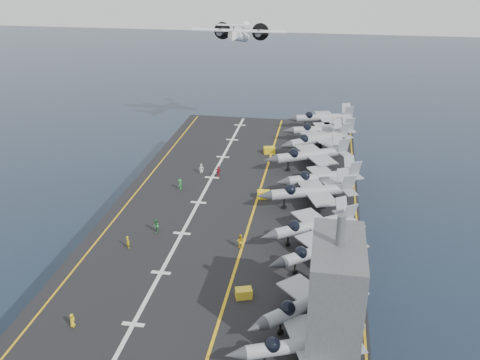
% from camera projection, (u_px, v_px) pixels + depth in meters
% --- Properties ---
extents(ground, '(500.00, 500.00, 0.00)m').
position_uv_depth(ground, '(236.00, 262.00, 87.78)').
color(ground, '#142135').
rests_on(ground, ground).
extents(hull, '(36.00, 90.00, 10.00)m').
position_uv_depth(hull, '(236.00, 235.00, 85.76)').
color(hull, '#56595E').
rests_on(hull, ground).
extents(flight_deck, '(38.00, 92.00, 0.40)m').
position_uv_depth(flight_deck, '(236.00, 207.00, 83.66)').
color(flight_deck, black).
rests_on(flight_deck, hull).
extents(foul_line, '(0.35, 90.00, 0.02)m').
position_uv_depth(foul_line, '(255.00, 207.00, 83.12)').
color(foul_line, gold).
rests_on(foul_line, flight_deck).
extents(landing_centerline, '(0.50, 90.00, 0.02)m').
position_uv_depth(landing_centerline, '(198.00, 202.00, 84.47)').
color(landing_centerline, silver).
rests_on(landing_centerline, flight_deck).
extents(deck_edge_port, '(0.25, 90.00, 0.02)m').
position_uv_depth(deck_edge_port, '(132.00, 198.00, 86.12)').
color(deck_edge_port, gold).
rests_on(deck_edge_port, flight_deck).
extents(deck_edge_stbd, '(0.25, 90.00, 0.02)m').
position_uv_depth(deck_edge_stbd, '(356.00, 214.00, 80.79)').
color(deck_edge_stbd, gold).
rests_on(deck_edge_stbd, flight_deck).
extents(island_superstructure, '(5.00, 10.00, 15.00)m').
position_uv_depth(island_superstructure, '(336.00, 285.00, 51.23)').
color(island_superstructure, '#56595E').
rests_on(island_superstructure, flight_deck).
extents(fighter_jet_0, '(15.68, 13.13, 4.64)m').
position_uv_depth(fighter_jet_0, '(302.00, 344.00, 51.28)').
color(fighter_jet_0, '#9DA6AF').
rests_on(fighter_jet_0, flight_deck).
extents(fighter_jet_1, '(17.35, 17.21, 5.09)m').
position_uv_depth(fighter_jet_1, '(311.00, 301.00, 57.06)').
color(fighter_jet_1, '#9EA4AE').
rests_on(fighter_jet_1, flight_deck).
extents(fighter_jet_2, '(16.52, 15.84, 4.79)m').
position_uv_depth(fighter_jet_2, '(321.00, 249.00, 67.03)').
color(fighter_jet_2, '#969EA7').
rests_on(fighter_jet_2, flight_deck).
extents(fighter_jet_3, '(17.19, 15.95, 4.97)m').
position_uv_depth(fighter_jet_3, '(314.00, 224.00, 72.79)').
color(fighter_jet_3, gray).
rests_on(fighter_jet_3, flight_deck).
extents(fighter_jet_4, '(18.03, 15.10, 5.34)m').
position_uv_depth(fighter_jet_4, '(311.00, 191.00, 82.25)').
color(fighter_jet_4, gray).
rests_on(fighter_jet_4, flight_deck).
extents(fighter_jet_5, '(17.28, 15.05, 5.04)m').
position_uv_depth(fighter_jet_5, '(323.00, 176.00, 87.74)').
color(fighter_jet_5, '#8D959B').
rests_on(fighter_jet_5, flight_deck).
extents(fighter_jet_6, '(19.13, 16.84, 5.56)m').
position_uv_depth(fighter_jet_6, '(311.00, 154.00, 96.37)').
color(fighter_jet_6, '#959CA5').
rests_on(fighter_jet_6, flight_deck).
extents(fighter_jet_7, '(18.49, 17.59, 5.36)m').
position_uv_depth(fighter_jet_7, '(318.00, 138.00, 104.43)').
color(fighter_jet_7, '#9AA3A9').
rests_on(fighter_jet_7, flight_deck).
extents(fighter_jet_8, '(16.86, 13.42, 5.13)m').
position_uv_depth(fighter_jet_8, '(323.00, 129.00, 110.07)').
color(fighter_jet_8, '#9CA4AC').
rests_on(fighter_jet_8, flight_deck).
extents(tow_cart_a, '(2.18, 1.75, 1.13)m').
position_uv_depth(tow_cart_a, '(244.00, 293.00, 61.61)').
color(tow_cart_a, gold).
rests_on(tow_cart_a, flight_deck).
extents(tow_cart_b, '(2.21, 1.61, 1.22)m').
position_uv_depth(tow_cart_b, '(264.00, 194.00, 85.78)').
color(tow_cart_b, yellow).
rests_on(tow_cart_b, flight_deck).
extents(tow_cart_c, '(2.45, 1.94, 1.29)m').
position_uv_depth(tow_cart_c, '(269.00, 150.00, 104.13)').
color(tow_cart_c, gold).
rests_on(tow_cart_c, flight_deck).
extents(crew_0, '(0.66, 0.97, 1.59)m').
position_uv_depth(crew_0, '(72.00, 320.00, 56.81)').
color(crew_0, yellow).
rests_on(crew_0, flight_deck).
extents(crew_1, '(1.26, 1.20, 1.75)m').
position_uv_depth(crew_1, '(128.00, 242.00, 71.61)').
color(crew_1, gold).
rests_on(crew_1, flight_deck).
extents(crew_2, '(1.07, 1.37, 2.03)m').
position_uv_depth(crew_2, '(156.00, 226.00, 75.41)').
color(crew_2, '#2F8D41').
rests_on(crew_2, flight_deck).
extents(crew_3, '(0.91, 1.21, 1.83)m').
position_uv_depth(crew_3, '(180.00, 184.00, 88.66)').
color(crew_3, '#268C33').
rests_on(crew_3, flight_deck).
extents(crew_4, '(1.21, 0.82, 2.01)m').
position_uv_depth(crew_4, '(218.00, 172.00, 93.39)').
color(crew_4, maroon).
rests_on(crew_4, flight_deck).
extents(crew_5, '(1.23, 1.04, 1.74)m').
position_uv_depth(crew_5, '(201.00, 168.00, 95.10)').
color(crew_5, silver).
rests_on(crew_5, flight_deck).
extents(crew_7, '(1.22, 0.82, 2.01)m').
position_uv_depth(crew_7, '(240.00, 241.00, 71.55)').
color(crew_7, yellow).
rests_on(crew_7, flight_deck).
extents(transport_plane, '(24.94, 17.46, 5.76)m').
position_uv_depth(transport_plane, '(239.00, 36.00, 135.37)').
color(transport_plane, white).
extents(fighter_jet_9, '(16.86, 13.42, 5.13)m').
position_uv_depth(fighter_jet_9, '(324.00, 117.00, 117.74)').
color(fighter_jet_9, '#9CA4AC').
rests_on(fighter_jet_9, flight_deck).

